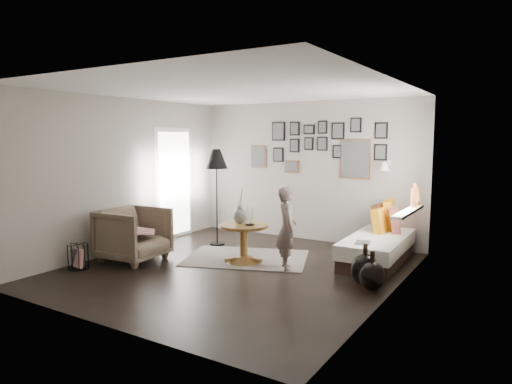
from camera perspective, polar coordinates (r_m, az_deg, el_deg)
The scene contains 23 objects.
ground at distance 6.83m, azimuth -2.60°, elevation -9.60°, with size 4.80×4.80×0.00m, color black.
wall_back at distance 8.66m, azimuth 6.33°, elevation 2.60°, with size 4.50×4.50×0.00m, color gray.
wall_front at distance 4.81m, azimuth -19.00°, elevation -1.07°, with size 4.50×4.50×0.00m, color gray.
wall_left at distance 8.06m, azimuth -15.99°, elevation 2.07°, with size 4.80×4.80×0.00m, color gray.
wall_right at distance 5.64m, azimuth 16.60°, elevation 0.12°, with size 4.80×4.80×0.00m, color gray.
ceiling at distance 6.59m, azimuth -2.72°, elevation 12.65°, with size 4.80×4.80×0.00m, color white.
door_left at distance 8.93m, azimuth -10.18°, elevation 1.04°, with size 0.00×2.14×2.14m.
window_right at distance 6.99m, azimuth 18.78°, elevation -1.75°, with size 0.15×1.32×1.30m.
gallery_wall at distance 8.51m, azimuth 8.08°, elevation 5.48°, with size 2.74×0.03×1.08m.
wall_sconce at distance 7.86m, azimuth 15.78°, elevation 3.15°, with size 0.18×0.36×0.16m.
rug at distance 7.41m, azimuth -1.19°, elevation -8.24°, with size 1.90×1.33×0.01m, color #C0B4A8.
pedestal_table at distance 7.11m, azimuth -1.54°, elevation -6.61°, with size 0.77×0.77×0.60m.
vase at distance 7.08m, azimuth -2.00°, elevation -2.63°, with size 0.22×0.22×0.55m.
candles at distance 6.96m, azimuth -0.79°, elevation -3.03°, with size 0.13×0.13×0.28m.
daybed at distance 7.42m, azimuth 15.10°, elevation -6.32°, with size 0.86×1.91×0.90m.
magazine_on_daybed at distance 6.81m, azimuth 13.19°, elevation -6.16°, with size 0.20×0.28×0.01m, color black.
armchair at distance 7.44m, azimuth -15.04°, elevation -5.15°, with size 0.89×0.92×0.84m, color brown.
armchair_cushion at distance 7.44m, azimuth -14.62°, elevation -4.65°, with size 0.38×0.38×0.09m, color silver.
floor_lamp at distance 8.15m, azimuth -4.97°, elevation 3.69°, with size 0.40×0.40×1.73m.
magazine_basket at distance 7.30m, azimuth -21.35°, elevation -7.53°, with size 0.30×0.30×0.37m.
demijohn_large at distance 6.21m, azimuth 13.44°, elevation -9.41°, with size 0.37×0.37×0.56m.
demijohn_small at distance 6.06m, azimuth 14.29°, elevation -10.06°, with size 0.33×0.33×0.51m.
child at distance 6.69m, azimuth 3.88°, elevation -4.58°, with size 0.45×0.29×1.22m, color #695953.
Camera 1 is at (3.70, -5.41, 1.93)m, focal length 32.00 mm.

